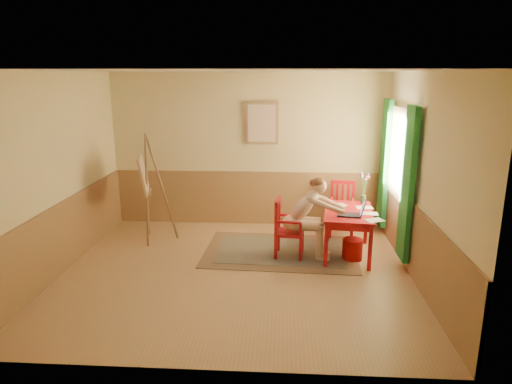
# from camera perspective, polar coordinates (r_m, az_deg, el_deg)

# --- Properties ---
(room) EXTENTS (5.04, 4.54, 2.84)m
(room) POSITION_cam_1_polar(r_m,az_deg,el_deg) (6.23, -2.61, 1.89)
(room) COLOR tan
(room) RESTS_ON ground
(wainscot) EXTENTS (5.00, 4.50, 1.00)m
(wainscot) POSITION_cam_1_polar(r_m,az_deg,el_deg) (7.23, -1.86, -3.70)
(wainscot) COLOR #9B7248
(wainscot) RESTS_ON room
(window) EXTENTS (0.12, 2.01, 2.20)m
(window) POSITION_cam_1_polar(r_m,az_deg,el_deg) (7.49, 17.08, 2.98)
(window) COLOR white
(window) RESTS_ON room
(wall_portrait) EXTENTS (0.60, 0.05, 0.76)m
(wall_portrait) POSITION_cam_1_polar(r_m,az_deg,el_deg) (8.30, 0.71, 8.57)
(wall_portrait) COLOR #A17C52
(wall_portrait) RESTS_ON room
(rug) EXTENTS (2.47, 1.71, 0.02)m
(rug) POSITION_cam_1_polar(r_m,az_deg,el_deg) (7.40, 3.06, -7.35)
(rug) COLOR #8C7251
(rug) RESTS_ON room
(table) EXTENTS (0.85, 1.27, 0.72)m
(table) POSITION_cam_1_polar(r_m,az_deg,el_deg) (7.20, 11.41, -3.00)
(table) COLOR red
(table) RESTS_ON room
(chair_left) EXTENTS (0.46, 0.45, 0.92)m
(chair_left) POSITION_cam_1_polar(r_m,az_deg,el_deg) (7.06, 3.82, -4.53)
(chair_left) COLOR red
(chair_left) RESTS_ON room
(chair_back) EXTENTS (0.47, 0.49, 0.95)m
(chair_back) POSITION_cam_1_polar(r_m,az_deg,el_deg) (8.14, 10.64, -2.06)
(chair_back) COLOR red
(chair_back) RESTS_ON room
(figure) EXTENTS (0.96, 0.45, 1.27)m
(figure) POSITION_cam_1_polar(r_m,az_deg,el_deg) (6.97, 6.43, -2.75)
(figure) COLOR #D5AF8E
(figure) RESTS_ON room
(laptop) EXTENTS (0.43, 0.30, 0.24)m
(laptop) POSITION_cam_1_polar(r_m,az_deg,el_deg) (6.93, 12.05, -2.51)
(laptop) COLOR #1E2338
(laptop) RESTS_ON table
(papers) EXTENTS (0.74, 1.03, 0.00)m
(papers) POSITION_cam_1_polar(r_m,az_deg,el_deg) (7.18, 12.97, -2.36)
(papers) COLOR white
(papers) RESTS_ON table
(vase) EXTENTS (0.19, 0.25, 0.51)m
(vase) POSITION_cam_1_polar(r_m,az_deg,el_deg) (7.59, 13.26, 0.34)
(vase) COLOR #3F724C
(vase) RESTS_ON table
(wastebasket) EXTENTS (0.39, 0.39, 0.33)m
(wastebasket) POSITION_cam_1_polar(r_m,az_deg,el_deg) (7.19, 11.90, -6.99)
(wastebasket) COLOR red
(wastebasket) RESTS_ON room
(easel) EXTENTS (0.69, 0.82, 1.83)m
(easel) POSITION_cam_1_polar(r_m,az_deg,el_deg) (7.79, -13.58, 1.68)
(easel) COLOR brown
(easel) RESTS_ON room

